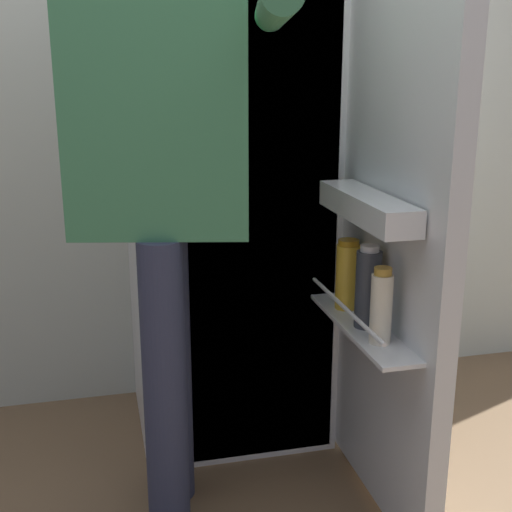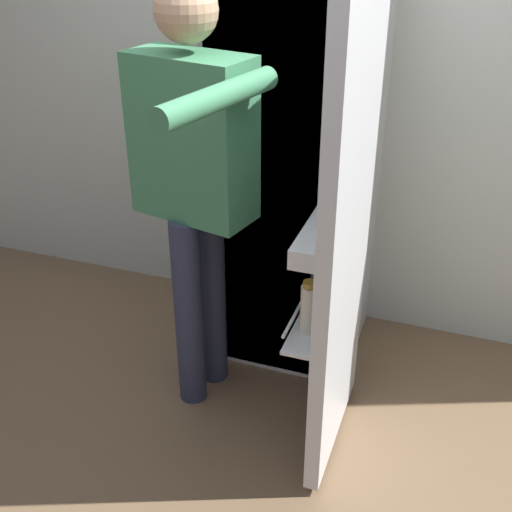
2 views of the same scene
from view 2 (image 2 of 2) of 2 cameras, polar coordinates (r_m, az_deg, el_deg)
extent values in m
plane|color=brown|center=(2.92, 0.03, -13.00)|extent=(6.86, 6.86, 0.00)
cube|color=beige|center=(3.12, 5.77, 15.45)|extent=(4.40, 0.10, 2.46)
cube|color=silver|center=(2.90, 3.69, 7.24)|extent=(0.65, 0.60, 1.76)
cube|color=white|center=(2.64, 1.89, 5.02)|extent=(0.61, 0.01, 1.72)
cube|color=white|center=(2.69, 2.19, 5.00)|extent=(0.57, 0.09, 0.01)
cube|color=silver|center=(2.27, 7.87, 0.69)|extent=(0.06, 0.65, 1.71)
cube|color=white|center=(2.44, 5.42, -5.08)|extent=(0.12, 0.56, 0.01)
cylinder|color=silver|center=(2.42, 4.29, -3.66)|extent=(0.01, 0.54, 0.01)
cube|color=white|center=(2.27, 5.82, 2.16)|extent=(0.10, 0.47, 0.07)
cylinder|color=#EDE5CC|center=(2.28, 4.66, -4.72)|extent=(0.06, 0.06, 0.19)
cylinder|color=#B78933|center=(2.23, 4.76, -2.51)|extent=(0.05, 0.05, 0.02)
cylinder|color=#333842|center=(2.36, 5.66, -3.00)|extent=(0.07, 0.07, 0.22)
cylinder|color=silver|center=(2.31, 5.80, -0.51)|extent=(0.05, 0.05, 0.02)
cylinder|color=gold|center=(2.50, 6.54, -1.43)|extent=(0.07, 0.07, 0.20)
cylinder|color=#BC8419|center=(2.45, 6.68, 0.71)|extent=(0.06, 0.06, 0.02)
cylinder|color=gold|center=(2.69, 0.93, 6.05)|extent=(0.09, 0.09, 0.08)
cylinder|color=#2D334C|center=(2.83, -3.91, -3.61)|extent=(0.12, 0.12, 0.87)
cylinder|color=#2D334C|center=(2.72, -5.97, -5.20)|extent=(0.12, 0.12, 0.87)
cube|color=#3D7F56|center=(2.44, -5.65, 10.33)|extent=(0.50, 0.32, 0.62)
sphere|color=tan|center=(2.34, -6.22, 20.83)|extent=(0.22, 0.22, 0.22)
cylinder|color=#3D7F56|center=(2.63, -2.53, 11.28)|extent=(0.08, 0.08, 0.58)
cylinder|color=#3D7F56|center=(2.03, -3.32, 13.85)|extent=(0.20, 0.58, 0.08)
camera|label=1|loc=(1.37, -47.71, -9.94)|focal=47.61mm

